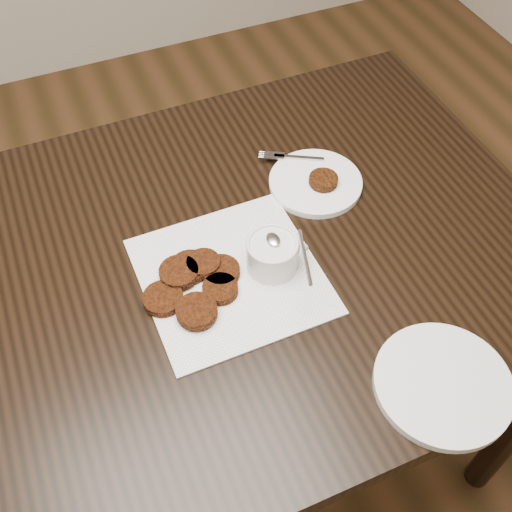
{
  "coord_description": "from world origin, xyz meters",
  "views": [
    {
      "loc": [
        -0.08,
        -0.48,
        1.61
      ],
      "look_at": [
        0.17,
        0.11,
        0.8
      ],
      "focal_mm": 43.36,
      "sensor_mm": 36.0,
      "label": 1
    }
  ],
  "objects": [
    {
      "name": "floor",
      "position": [
        0.0,
        0.0,
        0.0
      ],
      "size": [
        4.0,
        4.0,
        0.0
      ],
      "primitive_type": "plane",
      "color": "brown",
      "rests_on": "ground"
    },
    {
      "name": "table",
      "position": [
        0.05,
        0.17,
        0.38
      ],
      "size": [
        1.38,
        0.89,
        0.75
      ],
      "primitive_type": "cube",
      "color": "black",
      "rests_on": "floor"
    },
    {
      "name": "napkin",
      "position": [
        0.13,
        0.12,
        0.75
      ],
      "size": [
        0.3,
        0.3,
        0.0
      ],
      "primitive_type": "cube",
      "rotation": [
        0.0,
        0.0,
        0.01
      ],
      "color": "white",
      "rests_on": "table"
    },
    {
      "name": "sauce_ramekin",
      "position": [
        0.21,
        0.12,
        0.82
      ],
      "size": [
        0.14,
        0.14,
        0.13
      ],
      "primitive_type": null,
      "rotation": [
        0.0,
        0.0,
        -0.2
      ],
      "color": "silver",
      "rests_on": "napkin"
    },
    {
      "name": "patty_cluster",
      "position": [
        0.07,
        0.13,
        0.76
      ],
      "size": [
        0.26,
        0.26,
        0.02
      ],
      "primitive_type": null,
      "rotation": [
        0.0,
        0.0,
        -0.21
      ],
      "color": "#5E240C",
      "rests_on": "napkin"
    },
    {
      "name": "plate_with_patty",
      "position": [
        0.37,
        0.27,
        0.76
      ],
      "size": [
        0.25,
        0.25,
        0.03
      ],
      "primitive_type": null,
      "rotation": [
        0.0,
        0.0,
        -0.51
      ],
      "color": "white",
      "rests_on": "table"
    },
    {
      "name": "plate_empty",
      "position": [
        0.35,
        -0.2,
        0.76
      ],
      "size": [
        0.26,
        0.26,
        0.01
      ],
      "primitive_type": "cylinder",
      "rotation": [
        0.0,
        0.0,
        -0.25
      ],
      "color": "white",
      "rests_on": "table"
    }
  ]
}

